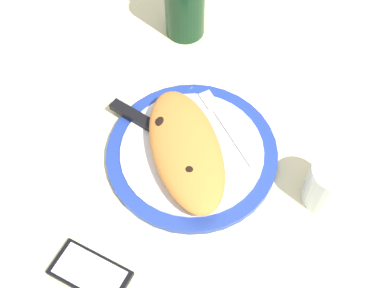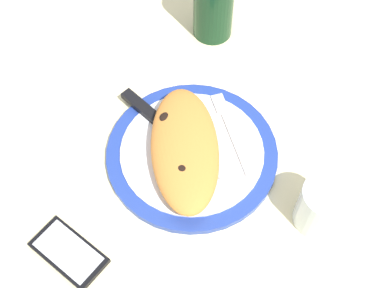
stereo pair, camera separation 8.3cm
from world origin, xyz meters
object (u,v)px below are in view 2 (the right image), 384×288
(fork, at_px, (228,124))
(smartphone, at_px, (69,253))
(calzone, at_px, (185,148))
(knife, at_px, (156,119))
(plate, at_px, (192,153))
(water_glass, at_px, (321,208))

(fork, distance_m, smartphone, 0.34)
(smartphone, bearing_deg, fork, -57.53)
(calzone, bearing_deg, fork, -60.46)
(calzone, height_order, knife, calzone)
(plate, height_order, water_glass, water_glass)
(fork, xyz_separation_m, knife, (0.03, 0.12, 0.00))
(plate, relative_size, fork, 1.72)
(knife, bearing_deg, calzone, -154.13)
(plate, distance_m, knife, 0.09)
(smartphone, relative_size, water_glass, 1.45)
(knife, bearing_deg, smartphone, 142.48)
(fork, height_order, water_glass, water_glass)
(plate, bearing_deg, fork, -60.55)
(water_glass, bearing_deg, fork, 28.49)
(plate, height_order, fork, fork)
(smartphone, height_order, water_glass, water_glass)
(fork, bearing_deg, plate, 119.45)
(calzone, distance_m, fork, 0.10)
(plate, xyz_separation_m, fork, (0.04, -0.07, 0.01))
(knife, distance_m, smartphone, 0.27)
(fork, height_order, knife, knife)
(plate, bearing_deg, knife, 36.13)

